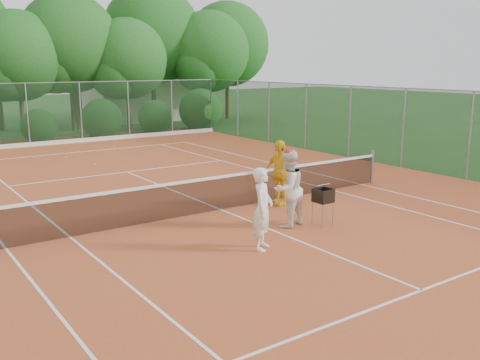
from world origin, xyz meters
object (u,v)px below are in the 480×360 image
player_center_grp (288,188)px  player_yellow (279,173)px  ball_hopper (323,196)px  player_white (263,209)px

player_center_grp → player_yellow: (1.13, 1.72, -0.02)m
player_yellow → player_center_grp: bearing=-37.2°
ball_hopper → player_white: bearing=-149.6°
player_white → ball_hopper: 2.34m
player_yellow → ball_hopper: 2.17m
player_white → player_yellow: player_yellow is taller
player_center_grp → player_yellow: player_center_grp is taller
player_white → player_center_grp: (1.49, 0.95, 0.06)m
player_center_grp → ball_hopper: (0.78, -0.41, -0.22)m
player_center_grp → player_yellow: size_ratio=1.04×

